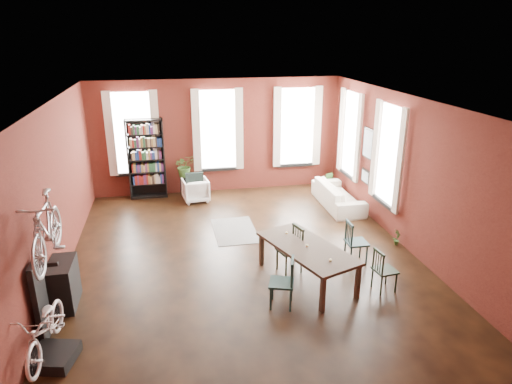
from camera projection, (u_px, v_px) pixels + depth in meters
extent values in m
plane|color=black|center=(246.00, 262.00, 9.25)|extent=(9.00, 9.00, 0.00)
cube|color=white|center=(244.00, 103.00, 8.17)|extent=(7.00, 9.00, 0.04)
cube|color=#4C1713|center=(218.00, 136.00, 12.87)|extent=(7.00, 0.04, 3.20)
cube|color=#4C1713|center=(322.00, 332.00, 4.55)|extent=(7.00, 0.04, 3.20)
cube|color=#4C1713|center=(51.00, 200.00, 8.07)|extent=(0.04, 9.00, 3.20)
cube|color=#4C1713|center=(413.00, 177.00, 9.35)|extent=(0.04, 9.00, 3.20)
cube|color=white|center=(133.00, 133.00, 12.35)|extent=(1.00, 0.04, 2.20)
cube|color=beige|center=(133.00, 134.00, 12.29)|extent=(1.40, 0.06, 2.30)
cube|color=white|center=(218.00, 130.00, 12.77)|extent=(1.00, 0.04, 2.20)
cube|color=beige|center=(218.00, 130.00, 12.71)|extent=(1.40, 0.06, 2.30)
cube|color=white|center=(297.00, 126.00, 13.19)|extent=(1.00, 0.04, 2.20)
cube|color=beige|center=(297.00, 127.00, 13.13)|extent=(1.40, 0.06, 2.30)
cube|color=white|center=(390.00, 155.00, 10.20)|extent=(0.04, 1.00, 2.20)
cube|color=beige|center=(387.00, 155.00, 10.19)|extent=(0.06, 1.40, 2.30)
cube|color=white|center=(352.00, 134.00, 12.23)|extent=(0.04, 1.00, 2.20)
cube|color=beige|center=(349.00, 134.00, 12.22)|extent=(0.06, 1.40, 2.30)
cube|color=black|center=(369.00, 144.00, 11.21)|extent=(0.04, 0.55, 0.75)
cube|color=black|center=(366.00, 176.00, 11.50)|extent=(0.04, 0.45, 0.35)
cube|color=#453629|center=(306.00, 263.00, 8.47)|extent=(1.59, 2.24, 0.70)
cube|color=#1B3B38|center=(281.00, 283.00, 7.65)|extent=(0.52, 0.52, 0.88)
cube|color=black|center=(289.00, 250.00, 8.75)|extent=(0.52, 0.52, 0.92)
cube|color=black|center=(385.00, 270.00, 8.13)|extent=(0.41, 0.41, 0.80)
cube|color=#183335|center=(356.00, 242.00, 9.11)|extent=(0.41, 0.41, 0.88)
cube|color=black|center=(147.00, 159.00, 12.49)|extent=(1.00, 0.32, 2.20)
imported|color=white|center=(195.00, 189.00, 12.44)|extent=(0.75, 0.71, 0.69)
imported|color=beige|center=(338.00, 192.00, 12.05)|extent=(0.61, 2.08, 0.81)
cube|color=black|center=(235.00, 231.00, 10.68)|extent=(0.97, 1.55, 0.01)
cube|color=black|center=(54.00, 357.00, 6.44)|extent=(0.71, 0.71, 0.17)
cube|color=black|center=(40.00, 302.00, 6.75)|extent=(0.16, 0.60, 1.30)
cube|color=black|center=(63.00, 284.00, 7.69)|extent=(0.40, 0.80, 0.80)
cube|color=black|center=(186.00, 186.00, 12.87)|extent=(0.30, 0.30, 0.55)
imported|color=#2E5E25|center=(327.00, 187.00, 13.19)|extent=(0.53, 0.70, 0.28)
imported|color=#315823|center=(396.00, 242.00, 9.96)|extent=(0.40, 0.40, 0.13)
imported|color=silver|center=(41.00, 307.00, 6.16)|extent=(0.58, 0.82, 1.48)
imported|color=#A5A8AD|center=(43.00, 207.00, 6.30)|extent=(0.47, 1.00, 1.66)
imported|color=#385C25|center=(185.00, 168.00, 12.73)|extent=(0.75, 0.78, 0.49)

